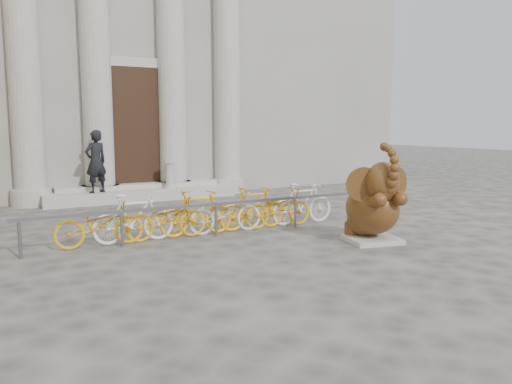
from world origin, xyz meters
TOP-DOWN VIEW (x-y plane):
  - ground at (0.00, 0.00)m, footprint 80.00×80.00m
  - classical_building at (0.00, 14.93)m, footprint 22.00×10.70m
  - entrance_steps at (0.00, 9.40)m, footprint 6.00×1.20m
  - elephant_statue at (2.53, 1.40)m, footprint 1.33×1.58m
  - bike_rack at (-0.07, 3.65)m, footprint 8.00×0.53m
  - pedestrian at (-1.45, 9.05)m, footprint 0.80×0.66m
  - balustrade_post at (0.83, 9.10)m, footprint 0.37×0.37m

SIDE VIEW (x-z plane):
  - ground at x=0.00m, z-range 0.00..0.00m
  - entrance_steps at x=0.00m, z-range 0.00..0.36m
  - bike_rack at x=-0.07m, z-range 0.00..1.00m
  - elephant_statue at x=2.53m, z-range -0.28..1.74m
  - balustrade_post at x=0.83m, z-range 0.32..1.23m
  - pedestrian at x=-1.45m, z-range 0.36..2.23m
  - classical_building at x=0.00m, z-range -0.02..11.98m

